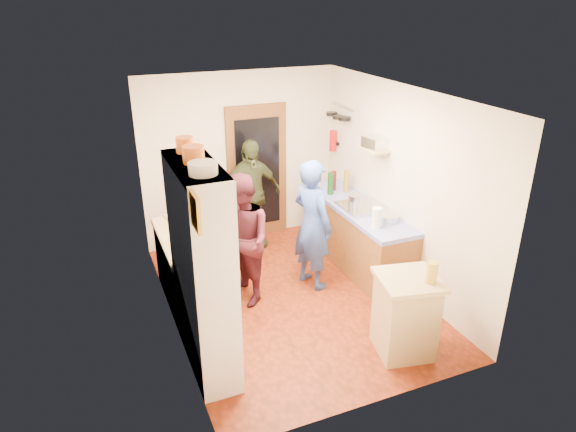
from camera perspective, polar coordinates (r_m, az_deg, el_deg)
floor at (r=6.69m, az=0.45°, el=-9.12°), size 3.00×4.00×0.02m
ceiling at (r=5.72m, az=0.54°, el=13.57°), size 3.00×4.00×0.02m
wall_back at (r=7.87m, az=-5.31°, el=6.43°), size 3.00×0.02×2.60m
wall_front at (r=4.50m, az=10.69°, el=-7.65°), size 3.00×0.02×2.60m
wall_left at (r=5.71m, az=-13.58°, el=-0.92°), size 0.02×4.00×2.60m
wall_right at (r=6.78m, az=12.32°, el=3.15°), size 0.02×4.00×2.60m
door_frame at (r=7.98m, az=-3.44°, el=4.85°), size 0.95×0.06×2.10m
door_glass at (r=7.95m, az=-3.36°, el=4.78°), size 0.70×0.02×1.70m
hutch_body at (r=5.13m, az=-9.47°, el=-6.02°), size 0.40×1.20×2.20m
hutch_top_shelf at (r=4.69m, az=-10.34°, el=5.54°), size 0.40×1.14×0.04m
plate_stack at (r=4.37m, az=-9.44°, el=5.25°), size 0.25×0.25×0.10m
orange_pot_a at (r=4.68m, az=-10.47°, el=6.73°), size 0.20×0.20×0.16m
orange_pot_b at (r=5.02m, az=-11.40°, el=7.77°), size 0.17×0.17×0.15m
left_counter_base at (r=6.54m, az=-10.88°, el=-5.97°), size 0.60×1.40×0.85m
left_counter_top at (r=6.34m, az=-11.19°, el=-2.42°), size 0.64×1.44×0.05m
toaster at (r=5.94m, az=-10.00°, el=-2.79°), size 0.31×0.25×0.20m
kettle at (r=6.12m, az=-11.37°, el=-2.22°), size 0.18×0.18×0.18m
orange_bowl at (r=6.45m, az=-10.82°, el=-1.24°), size 0.25×0.25×0.09m
chopping_board at (r=6.89m, az=-12.17°, el=0.00°), size 0.33×0.26×0.02m
right_counter_base at (r=7.35m, az=7.56°, el=-2.32°), size 0.60×2.20×0.84m
right_counter_top at (r=7.17m, az=7.75°, el=0.92°), size 0.62×2.22×0.06m
hob at (r=7.07m, az=8.18°, el=1.00°), size 0.55×0.58×0.04m
pot_on_hob at (r=7.07m, az=7.57°, el=1.81°), size 0.21×0.21×0.14m
bottle_a at (r=7.48m, az=4.74°, el=3.62°), size 0.10×0.10×0.33m
bottle_b at (r=7.66m, az=5.11°, el=3.94°), size 0.09×0.09×0.29m
bottle_c at (r=7.59m, az=6.50°, el=3.87°), size 0.10×0.10×0.33m
paper_towel at (r=6.47m, az=9.83°, el=-0.20°), size 0.13×0.13×0.27m
mixing_bowl at (r=6.71m, az=11.13°, el=-0.22°), size 0.25×0.25×0.09m
island_base at (r=5.71m, az=12.86°, el=-10.89°), size 0.65×0.65×0.86m
island_top at (r=5.47m, az=13.28°, el=-6.95°), size 0.73×0.73×0.05m
cutting_board at (r=5.48m, az=12.60°, el=-6.67°), size 0.40×0.35×0.02m
oil_jar at (r=5.38m, az=15.69°, el=-6.04°), size 0.14×0.14×0.23m
pan_rail at (r=7.80m, az=6.09°, el=11.94°), size 0.02×0.65×0.02m
pan_hang_a at (r=7.65m, az=6.28°, el=10.71°), size 0.18×0.18×0.05m
pan_hang_b at (r=7.83m, az=5.57°, el=10.88°), size 0.16×0.16×0.05m
pan_hang_c at (r=8.00m, az=4.89°, el=11.25°), size 0.17×0.17×0.05m
wall_shelf at (r=6.94m, az=9.55°, el=7.32°), size 0.26×0.42×0.03m
radio at (r=6.92m, az=9.60°, el=8.03°), size 0.26×0.33×0.15m
ext_bracket at (r=8.10m, az=5.38°, el=8.02°), size 0.06×0.10×0.04m
fire_extinguisher at (r=8.06m, az=5.02°, el=8.33°), size 0.11×0.11×0.32m
picture_frame at (r=4.01m, az=-10.26°, el=0.43°), size 0.03×0.25×0.30m
person_hob at (r=6.60m, az=3.08°, el=-0.96°), size 0.59×0.73×1.74m
person_left at (r=6.31m, az=-5.08°, el=-2.55°), size 0.75×0.90×1.67m
person_back at (r=7.68m, az=-4.10°, el=2.40°), size 1.02×0.50×1.68m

